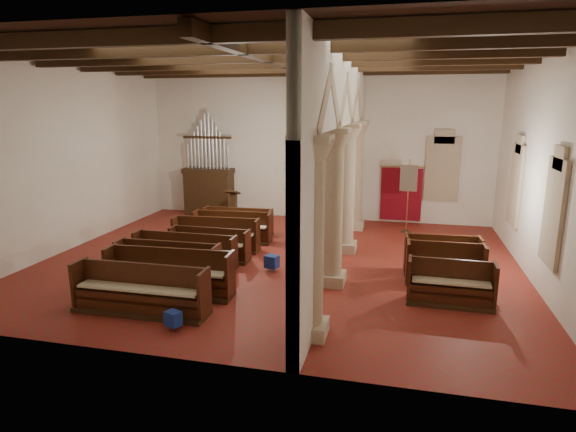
% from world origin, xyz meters
% --- Properties ---
extents(floor, '(14.00, 14.00, 0.00)m').
position_xyz_m(floor, '(0.00, 0.00, 0.00)').
color(floor, maroon).
rests_on(floor, ground).
extents(ceiling, '(14.00, 14.00, 0.00)m').
position_xyz_m(ceiling, '(0.00, 0.00, 6.00)').
color(ceiling, '#301C10').
rests_on(ceiling, wall_back).
extents(wall_back, '(14.00, 0.02, 6.00)m').
position_xyz_m(wall_back, '(0.00, 6.00, 3.00)').
color(wall_back, white).
rests_on(wall_back, floor).
extents(wall_front, '(14.00, 0.02, 6.00)m').
position_xyz_m(wall_front, '(0.00, -6.00, 3.00)').
color(wall_front, white).
rests_on(wall_front, floor).
extents(wall_left, '(0.02, 12.00, 6.00)m').
position_xyz_m(wall_left, '(-7.00, 0.00, 3.00)').
color(wall_left, white).
rests_on(wall_left, floor).
extents(wall_right, '(0.02, 12.00, 6.00)m').
position_xyz_m(wall_right, '(7.00, 0.00, 3.00)').
color(wall_right, white).
rests_on(wall_right, floor).
extents(ceiling_beams, '(13.80, 11.80, 0.30)m').
position_xyz_m(ceiling_beams, '(0.00, 0.00, 5.82)').
color(ceiling_beams, '#342110').
rests_on(ceiling_beams, wall_back).
extents(arcade, '(0.90, 11.90, 6.00)m').
position_xyz_m(arcade, '(1.80, 0.00, 3.56)').
color(arcade, tan).
rests_on(arcade, floor).
extents(window_right_a, '(0.03, 1.00, 2.20)m').
position_xyz_m(window_right_a, '(6.98, -1.50, 2.20)').
color(window_right_a, '#2B624D').
rests_on(window_right_a, wall_right).
extents(window_right_b, '(0.03, 1.00, 2.20)m').
position_xyz_m(window_right_b, '(6.98, 2.50, 2.20)').
color(window_right_b, '#2B624D').
rests_on(window_right_b, wall_right).
extents(window_back, '(1.00, 0.03, 2.20)m').
position_xyz_m(window_back, '(5.00, 5.98, 2.20)').
color(window_back, '#2B624D').
rests_on(window_back, wall_back).
extents(pipe_organ, '(2.10, 0.85, 4.40)m').
position_xyz_m(pipe_organ, '(-4.50, 5.50, 1.37)').
color(pipe_organ, '#342110').
rests_on(pipe_organ, floor).
extents(lectern, '(0.57, 0.58, 1.35)m').
position_xyz_m(lectern, '(-3.01, 4.38, 0.56)').
color(lectern, '#3B2512').
rests_on(lectern, floor).
extents(dossal_curtain, '(1.80, 0.07, 2.17)m').
position_xyz_m(dossal_curtain, '(3.50, 5.92, 1.17)').
color(dossal_curtain, maroon).
rests_on(dossal_curtain, floor).
extents(processional_banner, '(0.62, 0.79, 2.70)m').
position_xyz_m(processional_banner, '(3.74, 4.42, 0.84)').
color(processional_banner, '#342110').
rests_on(processional_banner, floor).
extents(hymnal_box_a, '(0.38, 0.35, 0.31)m').
position_xyz_m(hymnal_box_a, '(-1.01, -4.93, 0.26)').
color(hymnal_box_a, navy).
rests_on(hymnal_box_a, floor).
extents(hymnal_box_b, '(0.33, 0.29, 0.28)m').
position_xyz_m(hymnal_box_b, '(-1.27, -3.33, 0.24)').
color(hymnal_box_b, navy).
rests_on(hymnal_box_b, floor).
extents(hymnal_box_c, '(0.42, 0.37, 0.36)m').
position_xyz_m(hymnal_box_c, '(0.03, -0.90, 0.28)').
color(hymnal_box_c, navy).
rests_on(hymnal_box_c, floor).
extents(tube_heater_a, '(1.10, 0.37, 0.11)m').
position_xyz_m(tube_heater_a, '(-2.33, -3.86, 0.16)').
color(tube_heater_a, white).
rests_on(tube_heater_a, floor).
extents(tube_heater_b, '(1.09, 0.25, 0.11)m').
position_xyz_m(tube_heater_b, '(-2.04, -4.45, 0.16)').
color(tube_heater_b, white).
rests_on(tube_heater_b, floor).
extents(nave_pew_0, '(3.16, 0.77, 1.12)m').
position_xyz_m(nave_pew_0, '(-2.11, -4.32, 0.37)').
color(nave_pew_0, '#342110').
rests_on(nave_pew_0, floor).
extents(nave_pew_1, '(3.25, 0.92, 1.15)m').
position_xyz_m(nave_pew_1, '(-1.99, -3.15, 0.38)').
color(nave_pew_1, '#342110').
rests_on(nave_pew_1, floor).
extents(nave_pew_2, '(2.87, 0.74, 1.04)m').
position_xyz_m(nave_pew_2, '(-2.51, -2.24, 0.34)').
color(nave_pew_2, '#342110').
rests_on(nave_pew_2, floor).
extents(nave_pew_3, '(3.07, 0.66, 0.98)m').
position_xyz_m(nave_pew_3, '(-2.53, -1.13, 0.32)').
color(nave_pew_3, '#342110').
rests_on(nave_pew_3, floor).
extents(nave_pew_4, '(2.48, 0.67, 0.97)m').
position_xyz_m(nave_pew_4, '(-2.09, -0.34, 0.32)').
color(nave_pew_4, '#342110').
rests_on(nave_pew_4, floor).
extents(nave_pew_5, '(2.86, 0.90, 1.06)m').
position_xyz_m(nave_pew_5, '(-2.28, 0.66, 0.35)').
color(nave_pew_5, '#342110').
rests_on(nave_pew_5, floor).
extents(nave_pew_6, '(2.73, 0.87, 1.04)m').
position_xyz_m(nave_pew_6, '(-2.09, 1.71, 0.35)').
color(nave_pew_6, '#342110').
rests_on(nave_pew_6, floor).
extents(nave_pew_7, '(2.55, 0.72, 0.98)m').
position_xyz_m(nave_pew_7, '(-2.21, 2.60, 0.33)').
color(nave_pew_7, '#342110').
rests_on(nave_pew_7, floor).
extents(aisle_pew_0, '(1.99, 0.75, 1.07)m').
position_xyz_m(aisle_pew_0, '(4.74, -2.18, 0.36)').
color(aisle_pew_0, '#342110').
rests_on(aisle_pew_0, floor).
extents(aisle_pew_1, '(1.99, 0.77, 1.11)m').
position_xyz_m(aisle_pew_1, '(4.72, -0.82, 0.37)').
color(aisle_pew_1, '#342110').
rests_on(aisle_pew_1, floor).
extents(aisle_pew_2, '(2.07, 0.84, 1.10)m').
position_xyz_m(aisle_pew_2, '(4.69, -0.06, 0.37)').
color(aisle_pew_2, '#342110').
rests_on(aisle_pew_2, floor).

